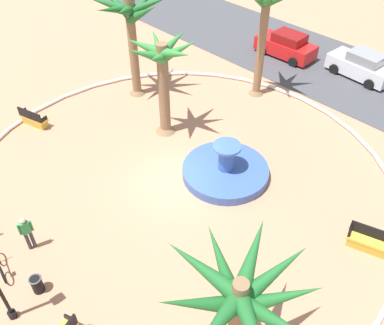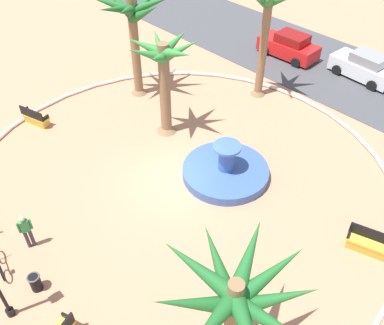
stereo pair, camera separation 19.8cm
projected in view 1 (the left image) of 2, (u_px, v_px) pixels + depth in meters
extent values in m
plane|color=tan|center=(178.00, 180.00, 19.26)|extent=(80.00, 80.00, 0.00)
torus|color=silver|center=(178.00, 179.00, 19.19)|extent=(19.75, 19.75, 0.20)
cube|color=#424247|center=(341.00, 73.00, 26.75)|extent=(48.00, 8.00, 0.03)
cylinder|color=#38569E|center=(225.00, 171.00, 19.38)|extent=(4.00, 4.00, 0.45)
cylinder|color=#19567F|center=(225.00, 172.00, 19.41)|extent=(3.52, 3.52, 0.34)
cylinder|color=#38569E|center=(226.00, 158.00, 18.84)|extent=(0.72, 0.72, 1.20)
cylinder|color=#3D5FAD|center=(227.00, 146.00, 18.40)|extent=(1.28, 1.28, 0.12)
cylinder|color=brown|center=(261.00, 45.00, 22.86)|extent=(0.46, 0.46, 6.19)
cone|color=brown|center=(256.00, 90.00, 24.73)|extent=(0.88, 0.88, 0.50)
cone|color=#28702D|center=(269.00, 0.00, 20.46)|extent=(1.65, 1.74, 1.25)
cylinder|color=brown|center=(164.00, 91.00, 20.49)|extent=(0.55, 0.55, 4.91)
cone|color=brown|center=(166.00, 127.00, 21.94)|extent=(1.05, 1.05, 0.50)
cone|color=#337F38|center=(175.00, 54.00, 18.60)|extent=(1.88, 0.72, 0.98)
cone|color=#337F38|center=(179.00, 50.00, 19.21)|extent=(1.50, 1.83, 1.22)
cone|color=#337F38|center=(173.00, 42.00, 19.53)|extent=(0.83, 1.90, 0.99)
cone|color=#337F38|center=(157.00, 44.00, 19.68)|extent=(1.89, 1.30, 1.23)
cone|color=#337F38|center=(144.00, 46.00, 19.20)|extent=(1.88, 1.39, 0.99)
cone|color=#337F38|center=(145.00, 54.00, 18.85)|extent=(1.16, 1.91, 1.21)
cone|color=#337F38|center=(157.00, 59.00, 18.53)|extent=(1.45, 1.85, 1.24)
cylinder|color=brown|center=(133.00, 49.00, 23.07)|extent=(0.50, 0.50, 5.64)
cone|color=brown|center=(137.00, 90.00, 24.76)|extent=(0.96, 0.96, 0.50)
cone|color=#1E6028|center=(142.00, 13.00, 21.13)|extent=(2.25, 0.79, 1.62)
cone|color=#1E6028|center=(149.00, 4.00, 21.51)|extent=(1.91, 2.11, 1.25)
cone|color=#1E6028|center=(143.00, 3.00, 22.11)|extent=(0.70, 2.26, 1.55)
cone|color=#1E6028|center=(116.00, 2.00, 22.01)|extent=(2.30, 0.78, 1.45)
cone|color=#1E6028|center=(108.00, 4.00, 21.44)|extent=(2.02, 2.02, 1.19)
cone|color=#1E6028|center=(114.00, 10.00, 20.77)|extent=(0.89, 2.35, 1.13)
cone|color=#1E6028|center=(124.00, 12.00, 20.63)|extent=(1.89, 2.13, 1.18)
cone|color=#1E6028|center=(275.00, 321.00, 10.05)|extent=(2.39, 0.62, 1.35)
cone|color=#1E6028|center=(279.00, 298.00, 10.68)|extent=(2.07, 1.98, 1.62)
cone|color=#1E6028|center=(273.00, 274.00, 11.04)|extent=(1.09, 2.44, 1.34)
cone|color=#1E6028|center=(252.00, 256.00, 11.32)|extent=(1.49, 2.41, 1.13)
cone|color=#1E6028|center=(223.00, 265.00, 11.43)|extent=(2.34, 1.38, 1.64)
cone|color=#1E6028|center=(203.00, 269.00, 11.01)|extent=(2.46, 1.04, 1.13)
cone|color=#1E6028|center=(200.00, 304.00, 10.48)|extent=(1.67, 2.31, 1.51)
cone|color=#1E6028|center=(216.00, 325.00, 9.86)|extent=(1.00, 2.46, 1.16)
cube|color=gold|center=(369.00, 241.00, 16.07)|extent=(1.68, 0.98, 0.12)
cube|color=black|center=(372.00, 232.00, 16.01)|extent=(1.54, 0.58, 0.50)
cube|color=gold|center=(367.00, 245.00, 16.23)|extent=(1.54, 0.90, 0.39)
cube|color=black|center=(350.00, 232.00, 16.23)|extent=(0.22, 0.45, 0.24)
cube|color=black|center=(70.00, 319.00, 13.52)|extent=(0.45, 0.24, 0.24)
cube|color=gold|center=(34.00, 118.00, 22.25)|extent=(1.68, 0.93, 0.12)
cube|color=black|center=(29.00, 115.00, 21.91)|extent=(1.56, 0.53, 0.50)
cube|color=gold|center=(35.00, 122.00, 22.42)|extent=(1.54, 0.85, 0.39)
cube|color=black|center=(23.00, 112.00, 22.43)|extent=(0.20, 0.45, 0.24)
cube|color=black|center=(44.00, 119.00, 21.88)|extent=(0.20, 0.45, 0.24)
cylinder|color=black|center=(12.00, 314.00, 14.11)|extent=(0.28, 0.28, 0.30)
cylinder|color=black|center=(37.00, 285.00, 14.74)|extent=(0.40, 0.40, 0.70)
torus|color=#4C4C51|center=(35.00, 279.00, 14.51)|extent=(0.46, 0.46, 0.06)
torus|color=black|center=(3.00, 275.00, 15.04)|extent=(0.72, 0.21, 0.72)
cylinder|color=#33333D|center=(28.00, 241.00, 16.07)|extent=(0.14, 0.14, 0.91)
cylinder|color=#33333D|center=(33.00, 239.00, 16.13)|extent=(0.14, 0.14, 0.91)
cube|color=#338C4C|center=(25.00, 228.00, 15.62)|extent=(0.29, 0.38, 0.56)
sphere|color=beige|center=(22.00, 221.00, 15.35)|extent=(0.22, 0.22, 0.22)
cylinder|color=#338C4C|center=(19.00, 230.00, 15.54)|extent=(0.09, 0.09, 0.53)
cylinder|color=#338C4C|center=(31.00, 225.00, 15.69)|extent=(0.09, 0.09, 0.53)
cube|color=red|center=(285.00, 47.00, 28.09)|extent=(4.06, 1.84, 0.90)
cube|color=maroon|center=(290.00, 38.00, 27.50)|extent=(2.05, 1.51, 0.60)
cube|color=#333D47|center=(278.00, 35.00, 28.02)|extent=(0.34, 1.37, 0.51)
cylinder|color=black|center=(262.00, 50.00, 28.47)|extent=(0.65, 0.24, 0.64)
cylinder|color=black|center=(277.00, 42.00, 29.40)|extent=(0.65, 0.24, 0.64)
cylinder|color=black|center=(293.00, 62.00, 27.19)|extent=(0.65, 0.24, 0.64)
cylinder|color=black|center=(307.00, 53.00, 28.11)|extent=(0.65, 0.24, 0.64)
cube|color=silver|center=(360.00, 67.00, 26.00)|extent=(4.10, 1.94, 0.90)
cube|color=gray|center=(366.00, 58.00, 25.40)|extent=(2.08, 1.56, 0.60)
cube|color=#333D47|center=(353.00, 54.00, 25.97)|extent=(0.37, 1.38, 0.51)
cylinder|color=black|center=(334.00, 69.00, 26.49)|extent=(0.65, 0.26, 0.64)
cylinder|color=black|center=(350.00, 61.00, 27.33)|extent=(0.65, 0.26, 0.64)
cylinder|color=black|center=(369.00, 84.00, 25.08)|extent=(0.65, 0.26, 0.64)
cylinder|color=black|center=(384.00, 75.00, 25.92)|extent=(0.65, 0.26, 0.64)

